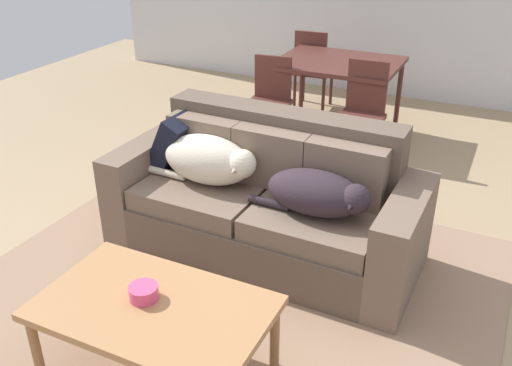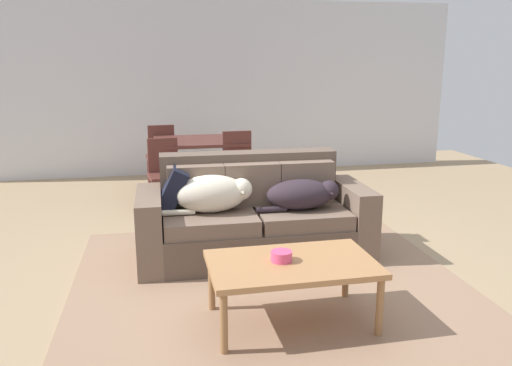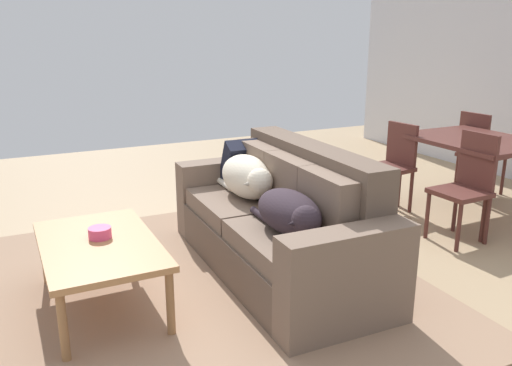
{
  "view_description": "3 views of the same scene",
  "coord_description": "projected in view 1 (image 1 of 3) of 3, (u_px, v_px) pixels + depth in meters",
  "views": [
    {
      "loc": [
        1.25,
        -2.85,
        2.22
      ],
      "look_at": [
        -0.06,
        -0.1,
        0.66
      ],
      "focal_mm": 39.54,
      "sensor_mm": 36.0,
      "label": 1
    },
    {
      "loc": [
        -1.05,
        -4.28,
        1.79
      ],
      "look_at": [
        -0.12,
        0.04,
        0.73
      ],
      "focal_mm": 36.29,
      "sensor_mm": 36.0,
      "label": 2
    },
    {
      "loc": [
        3.08,
        -1.59,
        1.73
      ],
      "look_at": [
        -0.16,
        0.01,
        0.69
      ],
      "focal_mm": 36.88,
      "sensor_mm": 36.0,
      "label": 3
    }
  ],
  "objects": [
    {
      "name": "ground_plane",
      "position": [
        270.0,
        266.0,
        3.78
      ],
      "size": [
        10.0,
        10.0,
        0.0
      ],
      "primitive_type": "plane",
      "color": "tan"
    },
    {
      "name": "area_rug",
      "position": [
        220.0,
        302.0,
        3.44
      ],
      "size": [
        3.24,
        3.1,
        0.01
      ],
      "primitive_type": "cube",
      "rotation": [
        0.0,
        0.0,
        -0.02
      ],
      "color": "#9A785E",
      "rests_on": "ground"
    },
    {
      "name": "couch",
      "position": [
        267.0,
        203.0,
        3.82
      ],
      "size": [
        2.11,
        0.91,
        0.94
      ],
      "rotation": [
        0.0,
        0.0,
        -0.02
      ],
      "color": "brown",
      "rests_on": "ground"
    },
    {
      "name": "dog_on_left_cushion",
      "position": [
        210.0,
        160.0,
        3.76
      ],
      "size": [
        0.8,
        0.36,
        0.33
      ],
      "rotation": [
        0.0,
        0.0,
        -0.02
      ],
      "color": "beige",
      "rests_on": "couch"
    },
    {
      "name": "dog_on_right_cushion",
      "position": [
        319.0,
        193.0,
        3.41
      ],
      "size": [
        0.77,
        0.35,
        0.27
      ],
      "rotation": [
        0.0,
        0.0,
        -0.02
      ],
      "color": "#2E242B",
      "rests_on": "couch"
    },
    {
      "name": "throw_pillow_by_left_arm",
      "position": [
        178.0,
        141.0,
        4.01
      ],
      "size": [
        0.33,
        0.42,
        0.43
      ],
      "primitive_type": "cube",
      "rotation": [
        0.0,
        0.45,
        -0.04
      ],
      "color": "black",
      "rests_on": "couch"
    },
    {
      "name": "coffee_table",
      "position": [
        154.0,
        312.0,
        2.74
      ],
      "size": [
        1.13,
        0.69,
        0.46
      ],
      "color": "#B27C4C",
      "rests_on": "ground"
    },
    {
      "name": "bowl_on_coffee_table",
      "position": [
        144.0,
        292.0,
        2.75
      ],
      "size": [
        0.15,
        0.15,
        0.07
      ],
      "primitive_type": "cylinder",
      "color": "#EA4C7F",
      "rests_on": "coffee_table"
    },
    {
      "name": "dining_table",
      "position": [
        338.0,
        68.0,
        5.55
      ],
      "size": [
        1.18,
        0.95,
        0.77
      ],
      "color": "#562B25",
      "rests_on": "ground"
    },
    {
      "name": "dining_chair_near_left",
      "position": [
        269.0,
        98.0,
        5.38
      ],
      "size": [
        0.45,
        0.45,
        0.87
      ],
      "rotation": [
        0.0,
        0.0,
        0.13
      ],
      "color": "#562B25",
      "rests_on": "ground"
    },
    {
      "name": "dining_chair_near_right",
      "position": [
        363.0,
        109.0,
        5.04
      ],
      "size": [
        0.41,
        0.41,
        0.93
      ],
      "rotation": [
        0.0,
        0.0,
        0.04
      ],
      "color": "#562B25",
      "rests_on": "ground"
    },
    {
      "name": "dining_chair_far_left",
      "position": [
        312.0,
        67.0,
        6.33
      ],
      "size": [
        0.43,
        0.43,
        0.91
      ],
      "rotation": [
        0.0,
        0.0,
        3.21
      ],
      "color": "#562B25",
      "rests_on": "ground"
    }
  ]
}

